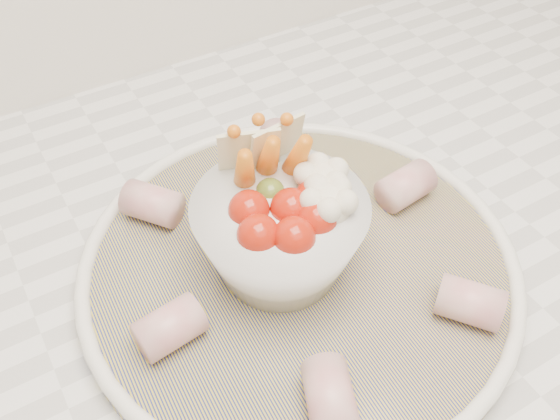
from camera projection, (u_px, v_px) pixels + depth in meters
serving_platter at (299, 265)px, 0.49m from camera, size 0.36×0.36×0.02m
veggie_bowl at (282, 228)px, 0.46m from camera, size 0.13×0.13×0.11m
cured_meat_rolls at (300, 249)px, 0.48m from camera, size 0.28×0.28×0.03m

